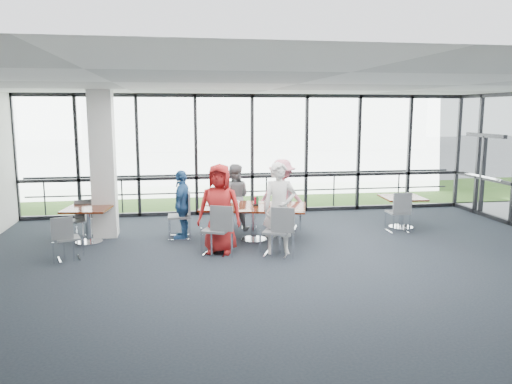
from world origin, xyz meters
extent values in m
cube|color=black|center=(0.00, 0.00, -0.01)|extent=(12.00, 10.00, 0.02)
cube|color=white|center=(0.00, 0.00, 3.20)|extent=(12.00, 10.00, 0.04)
cube|color=silver|center=(0.00, -5.00, 1.60)|extent=(12.00, 0.10, 3.20)
cube|color=white|center=(0.00, 5.00, 1.60)|extent=(12.00, 0.10, 3.20)
cube|color=black|center=(6.00, 3.75, 1.05)|extent=(0.12, 1.60, 2.10)
cube|color=white|center=(-3.60, 3.00, 1.60)|extent=(0.50, 0.50, 3.20)
cube|color=gray|center=(0.00, 10.00, -0.02)|extent=(80.00, 70.00, 0.02)
cube|color=#2B5618|center=(0.00, 8.00, 0.01)|extent=(80.00, 5.00, 0.01)
cube|color=#B9BBC0|center=(4.00, 32.00, 3.00)|extent=(24.00, 10.00, 6.00)
cylinder|color=#2D2D33|center=(0.00, 5.60, 0.50)|extent=(12.00, 0.06, 0.06)
cube|color=#361809|center=(-0.42, 2.10, 0.73)|extent=(2.43, 1.74, 0.04)
cylinder|color=silver|center=(-0.42, 2.10, 0.35)|extent=(0.12, 0.12, 0.71)
cylinder|color=silver|center=(-0.42, 2.10, 0.01)|extent=(0.56, 0.56, 0.03)
cube|color=#361809|center=(-3.89, 2.46, 0.73)|extent=(1.03, 1.03, 0.04)
cylinder|color=silver|center=(-3.89, 2.46, 0.35)|extent=(0.12, 0.12, 0.71)
cube|color=#361809|center=(3.23, 2.67, 0.73)|extent=(0.99, 0.99, 0.04)
cylinder|color=silver|center=(3.23, 2.67, 0.35)|extent=(0.12, 0.12, 0.71)
imported|color=#A91C1B|center=(-1.22, 1.28, 0.88)|extent=(0.99, 0.79, 1.75)
imported|color=silver|center=(-0.08, 1.04, 0.89)|extent=(0.68, 0.51, 1.78)
imported|color=slate|center=(-0.71, 3.15, 0.77)|extent=(0.84, 0.62, 1.54)
imported|color=pink|center=(0.35, 2.81, 0.83)|extent=(1.21, 0.99, 1.67)
imported|color=#2A5992|center=(-1.92, 2.49, 0.75)|extent=(0.68, 0.97, 1.50)
cylinder|color=white|center=(-1.07, 1.85, 0.76)|extent=(0.24, 0.24, 0.01)
cylinder|color=white|center=(0.06, 1.56, 0.76)|extent=(0.27, 0.27, 0.01)
cylinder|color=white|center=(-0.78, 2.65, 0.76)|extent=(0.26, 0.26, 0.01)
cylinder|color=white|center=(0.25, 2.27, 0.76)|extent=(0.28, 0.28, 0.01)
cylinder|color=white|center=(-1.30, 2.40, 0.76)|extent=(0.24, 0.24, 0.01)
cylinder|color=white|center=(-0.78, 1.97, 0.81)|extent=(0.06, 0.06, 0.13)
cylinder|color=white|center=(-0.21, 1.84, 0.82)|extent=(0.07, 0.07, 0.14)
cylinder|color=white|center=(-0.30, 2.36, 0.82)|extent=(0.07, 0.07, 0.13)
cylinder|color=white|center=(-1.25, 2.14, 0.82)|extent=(0.07, 0.07, 0.14)
cube|color=beige|center=(-0.71, 1.61, 0.75)|extent=(0.31, 0.22, 0.00)
cube|color=beige|center=(0.36, 1.48, 0.75)|extent=(0.33, 0.33, 0.00)
cube|color=beige|center=(-0.13, 2.43, 0.75)|extent=(0.30, 0.21, 0.00)
cube|color=black|center=(-0.38, 2.09, 0.77)|extent=(0.10, 0.07, 0.04)
cylinder|color=#B70821|center=(-0.37, 2.20, 0.84)|extent=(0.06, 0.06, 0.18)
cylinder|color=#236936|center=(-0.33, 2.16, 0.85)|extent=(0.05, 0.05, 0.20)
camera|label=1|loc=(-2.06, -8.22, 2.75)|focal=35.00mm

